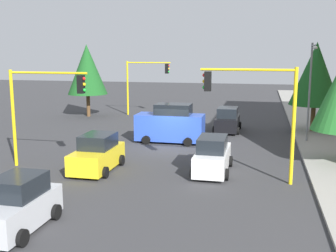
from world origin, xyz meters
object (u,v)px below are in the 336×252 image
tree_opposite_side (87,70)px  car_yellow (97,154)px  traffic_signal_near_left (256,101)px  street_lamp_curbside (311,82)px  tree_roadside_mid (316,74)px  delivery_van_blue (170,125)px  traffic_signal_far_right (145,77)px  traffic_signal_near_right (42,99)px  car_white (213,156)px  car_silver (17,206)px  car_black (228,120)px

tree_opposite_side → car_yellow: (17.83, 8.37, -3.78)m
car_yellow → traffic_signal_near_left: bearing=88.8°
street_lamp_curbside → car_yellow: 15.52m
tree_roadside_mid → tree_opposite_side: tree_roadside_mid is taller
delivery_van_blue → tree_opposite_side: bearing=-133.1°
tree_opposite_side → delivery_van_blue: size_ratio=1.49×
traffic_signal_far_right → street_lamp_curbside: size_ratio=0.78×
traffic_signal_near_left → car_yellow: size_ratio=1.41×
traffic_signal_far_right → traffic_signal_near_right: bearing=0.0°
tree_opposite_side → tree_roadside_mid: bearing=79.2°
traffic_signal_far_right → tree_roadside_mid: bearing=69.0°
car_yellow → car_white: (-0.99, 6.16, -0.00)m
traffic_signal_near_left → delivery_van_blue: traffic_signal_near_left is taller
traffic_signal_near_left → delivery_van_blue: (-8.00, -6.00, -2.73)m
street_lamp_curbside → delivery_van_blue: 10.11m
street_lamp_curbside → traffic_signal_far_right: bearing=-124.9°
tree_opposite_side → delivery_van_blue: (10.00, 10.70, -3.39)m
tree_opposite_side → traffic_signal_near_left: bearing=42.8°
tree_opposite_side → traffic_signal_near_right: bearing=16.5°
tree_opposite_side → car_white: tree_opposite_side is taller
tree_roadside_mid → car_white: (12.83, -6.47, -3.79)m
traffic_signal_far_right → car_silver: (27.63, 3.20, -3.00)m
traffic_signal_near_right → car_yellow: (-0.17, 3.03, -2.95)m
car_black → car_silver: size_ratio=1.13×
tree_roadside_mid → car_black: 7.73m
traffic_signal_far_right → car_white: 21.17m
traffic_signal_near_right → tree_opposite_side: bearing=-163.5°
tree_opposite_side → car_silver: (25.63, 8.54, -3.78)m
traffic_signal_near_right → traffic_signal_far_right: size_ratio=0.99×
traffic_signal_near_right → street_lamp_curbside: street_lamp_curbside is taller
tree_roadside_mid → car_white: 14.86m
tree_roadside_mid → car_white: bearing=-26.8°
street_lamp_curbside → car_yellow: street_lamp_curbside is taller
tree_opposite_side → car_white: bearing=40.8°
traffic_signal_near_left → delivery_van_blue: bearing=-143.1°
tree_roadside_mid → car_yellow: tree_roadside_mid is taller
delivery_van_blue → car_black: size_ratio=1.15×
traffic_signal_near_right → street_lamp_curbside: size_ratio=0.77×
street_lamp_curbside → car_yellow: size_ratio=1.74×
car_black → tree_opposite_side: bearing=-108.9°
car_black → car_silver: (20.73, -5.79, -0.00)m
traffic_signal_far_right → street_lamp_curbside: (10.39, 14.87, 0.46)m
traffic_signal_near_left → delivery_van_blue: 10.37m
traffic_signal_far_right → car_yellow: size_ratio=1.36×
traffic_signal_far_right → car_white: size_ratio=1.31×
tree_opposite_side → car_black: tree_opposite_side is taller
street_lamp_curbside → tree_opposite_side: bearing=-112.6°
traffic_signal_far_right → delivery_van_blue: traffic_signal_far_right is taller
tree_roadside_mid → car_silver: 25.25m
car_yellow → street_lamp_curbside: bearing=128.6°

